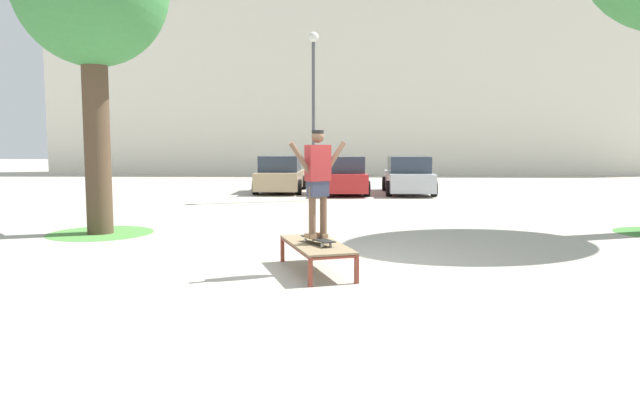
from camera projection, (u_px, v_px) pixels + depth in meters
The scene contains 10 objects.
ground_plane at pixel (337, 267), 9.67m from camera, with size 120.00×120.00×0.00m, color #B2AA9E.
building_facade at pixel (364, 90), 38.15m from camera, with size 40.63×4.00×10.89m, color silver.
skate_box at pixel (316, 246), 9.25m from camera, with size 1.32×2.04×0.46m.
skateboard at pixel (318, 239), 9.15m from camera, with size 0.59×0.79×0.09m.
skater at pixel (318, 176), 9.06m from camera, with size 0.89×0.59×1.69m.
grass_patch_near_left at pixel (101, 233), 13.21m from camera, with size 2.34×2.34×0.01m, color #519342.
car_tan at pixel (281, 175), 24.15m from camera, with size 1.95×4.21×1.50m.
car_red at pixel (343, 176), 23.35m from camera, with size 2.04×4.26×1.50m.
car_silver at pixel (408, 176), 23.36m from camera, with size 1.96×4.22×1.50m.
light_post at pixel (313, 91), 20.18m from camera, with size 0.36×0.36×5.83m.
Camera 1 is at (0.08, -9.51, 2.06)m, focal length 32.72 mm.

